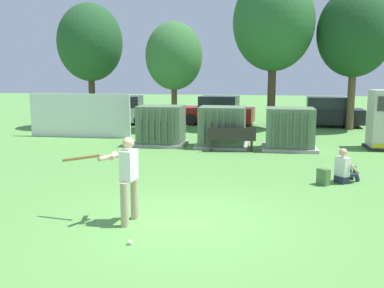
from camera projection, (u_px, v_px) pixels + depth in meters
The scene contains 17 objects.
ground_plane at pixel (185, 221), 8.88m from camera, with size 96.00×96.00×0.00m, color #5B9947.
fence_panel at pixel (80, 116), 20.02m from camera, with size 4.80×0.12×2.00m, color white.
transformer_west at pixel (161, 126), 17.90m from camera, with size 2.10×1.70×1.62m.
transformer_mid_west at pixel (222, 127), 17.44m from camera, with size 2.10×1.70×1.62m.
transformer_mid_east at pixel (290, 129), 16.86m from camera, with size 2.10×1.70×1.62m.
park_bench at pixel (232, 138), 16.45m from camera, with size 1.84×0.64×0.92m.
batter at pixel (126, 175), 8.65m from camera, with size 1.62×0.73×1.74m.
sports_ball at pixel (130, 242), 7.66m from camera, with size 0.09×0.09×0.09m, color white.
seated_spectator at pixel (345, 169), 11.88m from camera, with size 0.76×0.71×0.96m.
backpack at pixel (324, 177), 11.67m from camera, with size 0.38×0.38×0.44m.
tree_left at pixel (90, 43), 23.10m from camera, with size 3.43×3.43×6.55m.
tree_center_left at pixel (174, 56), 21.91m from camera, with size 2.86×2.86×5.47m.
tree_center_right at pixel (274, 23), 22.25m from camera, with size 4.15×4.15×7.93m.
tree_right at pixel (355, 33), 21.89m from camera, with size 3.74×3.74×7.16m.
parked_car_leftmost at pixel (121, 111), 25.02m from camera, with size 4.31×2.16×1.62m.
parked_car_left_of_center at pixel (217, 111), 24.87m from camera, with size 4.35×2.25×1.62m.
parked_car_right_of_center at pixel (324, 113), 24.00m from camera, with size 4.28×2.07×1.62m.
Camera 1 is at (1.51, -8.37, 3.01)m, focal length 40.86 mm.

